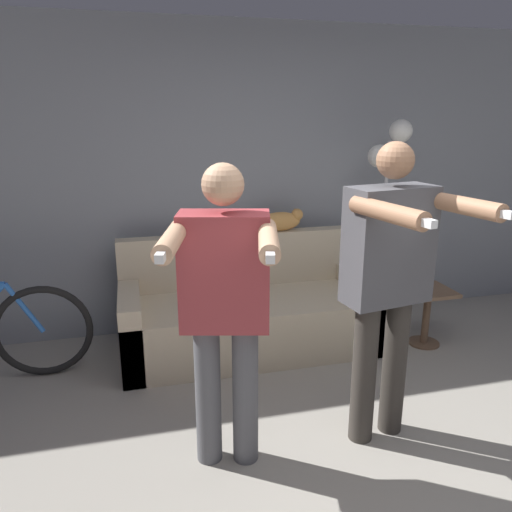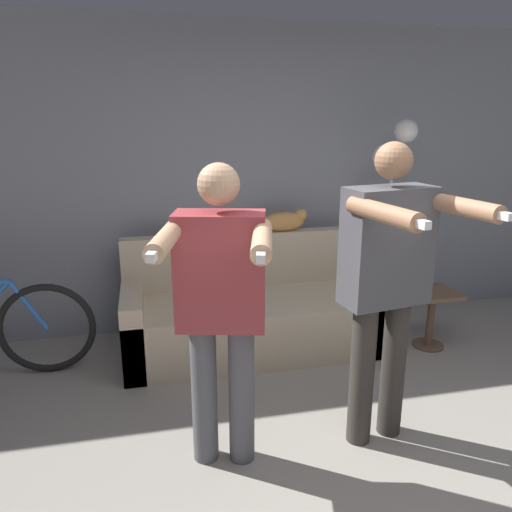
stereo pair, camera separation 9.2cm
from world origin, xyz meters
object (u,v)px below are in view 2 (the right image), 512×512
Objects in this scene: couch at (251,314)px; side_table at (432,308)px; person_left at (221,300)px; cup at (428,285)px; person_right at (387,277)px; floor_lamp at (392,180)px; cat at (285,221)px.

couch is 4.17× the size of side_table.
person_left is 2.18m from cup.
couch is 25.44× the size of cup.
couch reaches higher than cup.
person_right is 0.95× the size of floor_lamp.
couch is 1.46m from cup.
floor_lamp reaches higher than cat.
cat is (0.36, 0.30, 0.70)m from couch.
cup is (0.18, -0.40, -0.81)m from floor_lamp.
floor_lamp reaches higher than cup.
person_right is at bearing -117.46° from floor_lamp.
floor_lamp is at bearing 114.66° from side_table.
cup is at bearing 122.68° from side_table.
person_left is at bearing -150.12° from cup.
person_left is 0.90× the size of floor_lamp.
couch is at bearing 100.26° from person_right.
side_table is at bearing 42.83° from person_left.
person_left reaches higher than cup.
couch reaches higher than side_table.
floor_lamp is 22.83× the size of cup.
person_left is 1.83m from cat.
person_right reaches higher than cat.
cup is (1.41, -0.27, 0.24)m from couch.
person_left reaches higher than side_table.
cat is at bearing 78.15° from person_left.
person_right is (0.47, -1.33, 0.72)m from couch.
person_left is 2.26m from floor_lamp.
floor_lamp is at bearing 6.19° from couch.
cat is at bearing 169.08° from floor_lamp.
side_table is 6.10× the size of cup.
floor_lamp reaches higher than person_left.
side_table is (0.20, -0.44, -0.99)m from floor_lamp.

